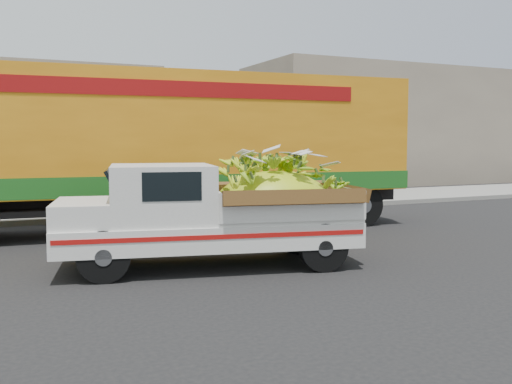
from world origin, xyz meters
name	(u,v)px	position (x,y,z in m)	size (l,w,h in m)	color
ground	(277,255)	(0.00, 0.00, 0.00)	(100.00, 100.00, 0.00)	black
curb	(180,214)	(0.00, 6.32, 0.07)	(60.00, 0.25, 0.15)	gray
sidewalk	(161,207)	(0.00, 8.42, 0.07)	(60.00, 4.00, 0.14)	gray
building_right	(382,127)	(14.00, 15.32, 3.00)	(14.00, 6.00, 6.00)	gray
pickup_truck	(231,211)	(-1.15, -0.49, 0.96)	(5.37, 2.88, 1.79)	black
semi_trailer	(174,144)	(-0.87, 3.86, 2.12)	(12.04, 3.47, 3.80)	black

